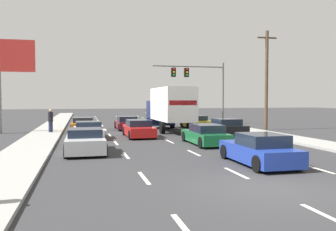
# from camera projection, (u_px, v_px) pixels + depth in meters

# --- Properties ---
(ground_plane) EXTENTS (140.00, 140.00, 0.00)m
(ground_plane) POSITION_uv_depth(u_px,v_px,m) (138.00, 127.00, 35.09)
(ground_plane) COLOR #333335
(sidewalk_right) EXTENTS (2.37, 80.00, 0.14)m
(sidewalk_right) POSITION_uv_depth(u_px,v_px,m) (236.00, 128.00, 32.16)
(sidewalk_right) COLOR #9E9E99
(sidewalk_right) RESTS_ON ground_plane
(sidewalk_left) EXTENTS (2.37, 80.00, 0.14)m
(sidewalk_left) POSITION_uv_depth(u_px,v_px,m) (47.00, 132.00, 28.31)
(sidewalk_left) COLOR #9E9E99
(sidewalk_left) RESTS_ON ground_plane
(lane_markings) EXTENTS (6.94, 57.00, 0.01)m
(lane_markings) POSITION_uv_depth(u_px,v_px,m) (148.00, 131.00, 29.96)
(lane_markings) COLOR silver
(lane_markings) RESTS_ON ground_plane
(car_orange) EXTENTS (1.99, 4.50, 1.14)m
(car_orange) POSITION_uv_depth(u_px,v_px,m) (83.00, 124.00, 30.68)
(car_orange) COLOR orange
(car_orange) RESTS_ON ground_plane
(car_white) EXTENTS (2.09, 4.18, 1.17)m
(car_white) POSITION_uv_depth(u_px,v_px,m) (88.00, 131.00, 24.53)
(car_white) COLOR white
(car_white) RESTS_ON ground_plane
(car_silver) EXTENTS (1.98, 4.32, 1.22)m
(car_silver) POSITION_uv_depth(u_px,v_px,m) (85.00, 141.00, 17.93)
(car_silver) COLOR #B7BABF
(car_silver) RESTS_ON ground_plane
(car_maroon) EXTENTS (1.92, 4.17, 1.18)m
(car_maroon) POSITION_uv_depth(u_px,v_px,m) (127.00, 123.00, 31.74)
(car_maroon) COLOR maroon
(car_maroon) RESTS_ON ground_plane
(car_red) EXTENTS (1.90, 4.31, 1.24)m
(car_red) POSITION_uv_depth(u_px,v_px,m) (139.00, 129.00, 25.38)
(car_red) COLOR red
(car_red) RESTS_ON ground_plane
(box_truck) EXTENTS (2.65, 8.48, 3.65)m
(box_truck) POSITION_uv_depth(u_px,v_px,m) (169.00, 107.00, 30.17)
(box_truck) COLOR white
(box_truck) RESTS_ON ground_plane
(car_green) EXTENTS (1.87, 4.48, 1.21)m
(car_green) POSITION_uv_depth(u_px,v_px,m) (206.00, 135.00, 21.20)
(car_green) COLOR #196B38
(car_green) RESTS_ON ground_plane
(car_blue) EXTENTS (1.91, 4.24, 1.29)m
(car_blue) POSITION_uv_depth(u_px,v_px,m) (259.00, 150.00, 14.66)
(car_blue) COLOR #1E389E
(car_blue) RESTS_ON ground_plane
(car_yellow) EXTENTS (1.98, 4.18, 1.19)m
(car_yellow) POSITION_uv_depth(u_px,v_px,m) (196.00, 122.00, 33.08)
(car_yellow) COLOR yellow
(car_yellow) RESTS_ON ground_plane
(car_black) EXTENTS (2.01, 4.27, 1.26)m
(car_black) POSITION_uv_depth(u_px,v_px,m) (225.00, 128.00, 26.52)
(car_black) COLOR black
(car_black) RESTS_ON ground_plane
(traffic_signal_mast) EXTENTS (7.91, 0.69, 6.66)m
(traffic_signal_mast) POSITION_uv_depth(u_px,v_px,m) (195.00, 78.00, 38.06)
(traffic_signal_mast) COLOR #595B56
(traffic_signal_mast) RESTS_ON ground_plane
(utility_pole_mid) EXTENTS (1.80, 0.28, 8.61)m
(utility_pole_mid) POSITION_uv_depth(u_px,v_px,m) (267.00, 79.00, 30.93)
(utility_pole_mid) COLOR brown
(utility_pole_mid) RESTS_ON ground_plane
(pedestrian_near_corner) EXTENTS (0.38, 0.38, 1.79)m
(pedestrian_near_corner) POSITION_uv_depth(u_px,v_px,m) (51.00, 121.00, 27.73)
(pedestrian_near_corner) COLOR #1E233F
(pedestrian_near_corner) RESTS_ON sidewalk_left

